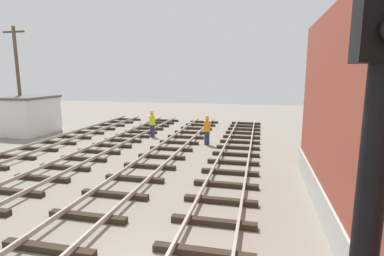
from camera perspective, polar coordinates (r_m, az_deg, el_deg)
signal_mast at (r=2.35m, az=30.72°, el=-12.92°), size 0.36×0.40×5.45m
control_hut at (r=25.11m, az=-28.58°, el=2.20°), size 3.00×3.80×2.76m
utility_pole_far at (r=26.30m, az=-30.12°, el=8.28°), size 1.80×0.24×7.79m
track_worker_foreground at (r=21.10m, az=-7.57°, el=0.81°), size 0.40×0.40×1.87m
track_worker_distant at (r=18.56m, az=2.86°, el=-0.38°), size 0.40×0.40×1.87m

